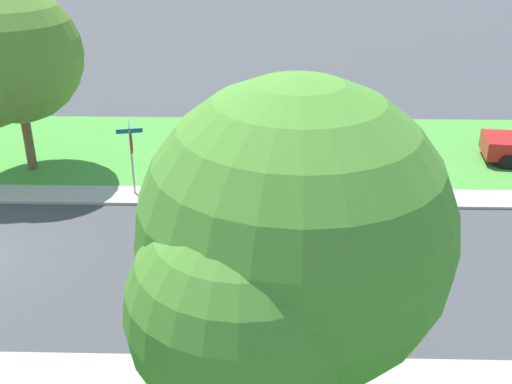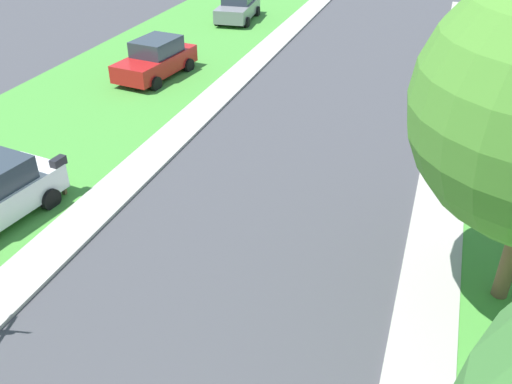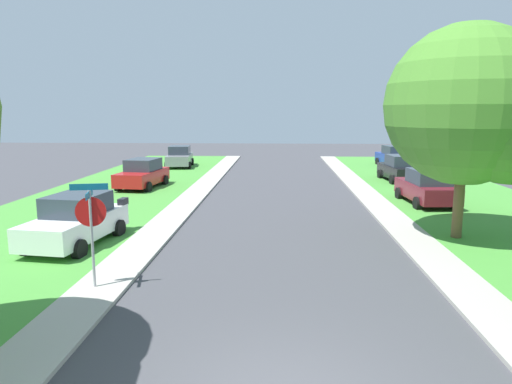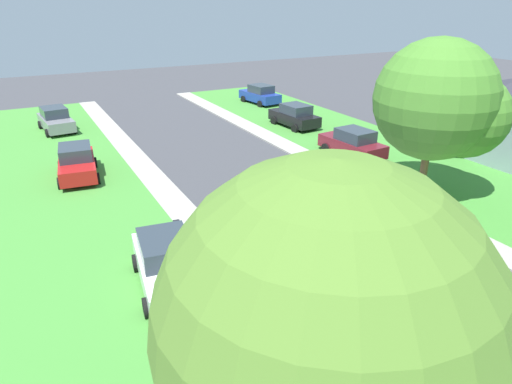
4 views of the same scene
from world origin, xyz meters
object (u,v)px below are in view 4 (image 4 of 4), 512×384
(tree_across_left, at_px, (443,104))
(mailbox, at_px, (178,229))
(stop_sign_far_corner, at_px, (286,280))
(car_black_near_corner, at_px, (295,116))
(car_grey_behind_trees, at_px, (56,120))
(car_white_across_road, at_px, (167,263))
(car_red_kerbside_mid, at_px, (77,163))
(tree_across_right, at_px, (349,335))
(car_blue_driveway_right, at_px, (260,95))
(car_maroon_far_down_street, at_px, (353,143))

(tree_across_left, height_order, mailbox, tree_across_left)
(stop_sign_far_corner, xyz_separation_m, mailbox, (-1.16, 5.77, -0.88))
(mailbox, bearing_deg, car_black_near_corner, 44.33)
(tree_across_left, bearing_deg, stop_sign_far_corner, -155.66)
(car_black_near_corner, height_order, tree_across_left, tree_across_left)
(car_grey_behind_trees, height_order, car_black_near_corner, same)
(car_grey_behind_trees, bearing_deg, mailbox, -83.82)
(car_grey_behind_trees, relative_size, car_black_near_corner, 1.01)
(car_white_across_road, bearing_deg, mailbox, 61.27)
(car_red_kerbside_mid, relative_size, car_grey_behind_trees, 1.00)
(car_grey_behind_trees, bearing_deg, car_red_kerbside_mid, -89.93)
(car_red_kerbside_mid, xyz_separation_m, car_grey_behind_trees, (-0.01, 10.46, 0.00))
(tree_across_left, bearing_deg, mailbox, 177.19)
(car_white_across_road, xyz_separation_m, car_grey_behind_trees, (-1.21, 22.36, 0.00))
(tree_across_right, bearing_deg, car_blue_driveway_right, 63.53)
(car_red_kerbside_mid, relative_size, tree_across_right, 0.63)
(tree_across_left, bearing_deg, car_grey_behind_trees, 124.94)
(car_red_kerbside_mid, distance_m, tree_across_left, 18.57)
(stop_sign_far_corner, relative_size, mailbox, 2.11)
(car_grey_behind_trees, bearing_deg, tree_across_right, -87.32)
(stop_sign_far_corner, bearing_deg, car_white_across_road, 118.97)
(tree_across_right, bearing_deg, car_black_near_corner, 58.83)
(car_blue_driveway_right, height_order, tree_across_right, tree_across_right)
(tree_across_left, distance_m, tree_across_right, 16.60)
(stop_sign_far_corner, relative_size, car_black_near_corner, 0.63)
(stop_sign_far_corner, xyz_separation_m, car_black_near_corner, (12.54, 19.15, -1.01))
(car_black_near_corner, bearing_deg, car_red_kerbside_mid, -168.18)
(car_blue_driveway_right, bearing_deg, car_white_across_road, -124.66)
(tree_across_right, bearing_deg, car_grey_behind_trees, 92.68)
(car_maroon_far_down_street, xyz_separation_m, car_grey_behind_trees, (-15.30, 14.64, 0.00))
(stop_sign_far_corner, height_order, car_black_near_corner, stop_sign_far_corner)
(car_blue_driveway_right, bearing_deg, tree_across_right, -116.47)
(stop_sign_far_corner, distance_m, car_black_near_corner, 22.91)
(car_red_kerbside_mid, bearing_deg, car_white_across_road, -84.26)
(car_grey_behind_trees, distance_m, tree_across_right, 31.29)
(car_white_across_road, xyz_separation_m, tree_across_left, (13.55, 1.23, 3.68))
(car_maroon_far_down_street, distance_m, car_blue_driveway_right, 16.05)
(car_maroon_far_down_street, relative_size, car_black_near_corner, 1.00)
(car_black_near_corner, relative_size, mailbox, 3.37)
(car_blue_driveway_right, height_order, tree_across_left, tree_across_left)
(car_red_kerbside_mid, height_order, mailbox, car_red_kerbside_mid)
(car_white_across_road, bearing_deg, car_grey_behind_trees, 93.10)
(stop_sign_far_corner, relative_size, car_red_kerbside_mid, 0.62)
(tree_across_left, xyz_separation_m, tree_across_right, (-13.31, -9.91, -0.11))
(car_blue_driveway_right, relative_size, car_grey_behind_trees, 1.01)
(car_red_kerbside_mid, bearing_deg, car_blue_driveway_right, 33.76)
(car_grey_behind_trees, xyz_separation_m, car_black_near_corner, (15.92, -7.13, 0.00))
(stop_sign_far_corner, height_order, tree_across_left, tree_across_left)
(car_maroon_far_down_street, height_order, tree_across_right, tree_across_right)
(tree_across_right, distance_m, mailbox, 11.10)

